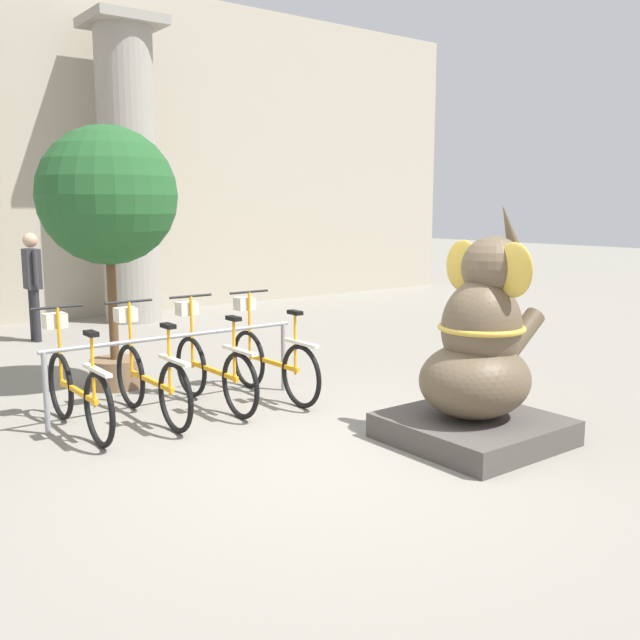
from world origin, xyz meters
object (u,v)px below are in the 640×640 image
person_pedestrian (32,277)px  potted_tree (108,201)px  bicycle_2 (212,367)px  bicycle_3 (271,359)px  bicycle_0 (77,387)px  bicycle_1 (150,377)px  elephant_statue (479,362)px

person_pedestrian → potted_tree: 3.61m
bicycle_2 → bicycle_3: same height
bicycle_0 → person_pedestrian: bearing=78.4°
bicycle_1 → potted_tree: size_ratio=0.58×
bicycle_0 → elephant_statue: elephant_statue is taller
person_pedestrian → bicycle_1: bearing=-93.4°
elephant_statue → potted_tree: potted_tree is taller
bicycle_2 → person_pedestrian: (-0.40, 4.77, 0.56)m
bicycle_2 → bicycle_3: size_ratio=1.00×
potted_tree → bicycle_2: bearing=-69.6°
potted_tree → bicycle_0: bearing=-123.4°
elephant_statue → person_pedestrian: elephant_statue is taller
bicycle_3 → person_pedestrian: (-1.08, 4.82, 0.56)m
bicycle_0 → bicycle_1: bearing=-2.8°
elephant_statue → person_pedestrian: bearing=103.4°
bicycle_3 → bicycle_0: bearing=178.3°
bicycle_0 → elephant_statue: bearing=-41.5°
bicycle_1 → bicycle_3: bearing=-1.1°
bicycle_2 → bicycle_3: (0.69, -0.05, 0.00)m
bicycle_1 → potted_tree: potted_tree is taller
bicycle_1 → bicycle_2: (0.69, 0.02, 0.00)m
bicycle_1 → elephant_statue: bearing=-49.5°
bicycle_0 → bicycle_2: (1.37, -0.01, 0.00)m
bicycle_3 → potted_tree: (-1.18, 1.38, 1.67)m
bicycle_3 → elephant_statue: elephant_statue is taller
bicycle_0 → potted_tree: 2.30m
bicycle_1 → elephant_statue: 3.08m
bicycle_0 → bicycle_2: size_ratio=1.00×
person_pedestrian → elephant_statue: bearing=-76.6°
bicycle_0 → elephant_statue: size_ratio=0.80×
bicycle_2 → bicycle_1: bearing=-178.4°
bicycle_2 → potted_tree: potted_tree is taller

